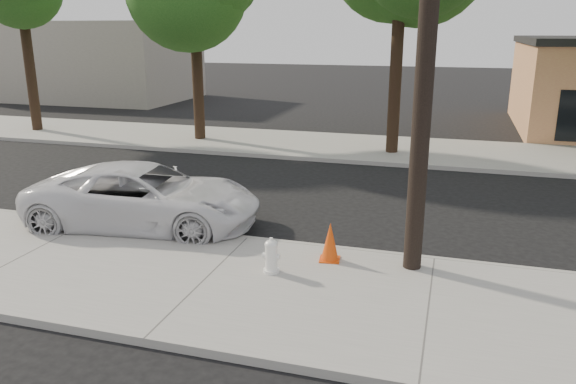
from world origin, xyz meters
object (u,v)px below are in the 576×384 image
object	(u,v)px
fire_hydrant	(271,257)
traffic_cone	(330,242)
utility_pole	(428,21)
police_cruiser	(145,197)

from	to	relation	value
fire_hydrant	traffic_cone	bearing A→B (deg)	41.36
traffic_cone	fire_hydrant	bearing A→B (deg)	-136.59
utility_pole	police_cruiser	distance (m)	7.48
utility_pole	fire_hydrant	size ratio (longest dim) A/B	13.98
fire_hydrant	police_cruiser	bearing A→B (deg)	151.19
utility_pole	traffic_cone	distance (m)	4.47
utility_pole	fire_hydrant	world-z (taller)	utility_pole
fire_hydrant	traffic_cone	world-z (taller)	traffic_cone
police_cruiser	traffic_cone	size ratio (longest dim) A/B	6.96
police_cruiser	traffic_cone	distance (m)	4.82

